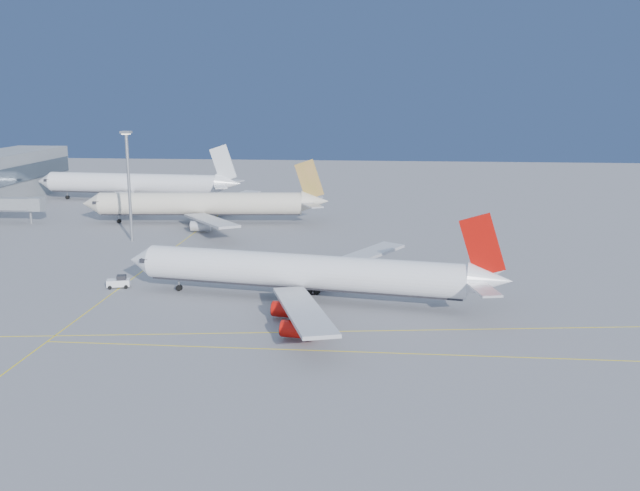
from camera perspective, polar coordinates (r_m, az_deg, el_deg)
The scene contains 8 objects.
ground at distance 110.00m, azimuth 1.56°, elevation -5.86°, with size 500.00×500.00×0.00m, color slate.
jet_bridge at distance 204.67m, azimuth -23.97°, elevation 3.08°, with size 23.60×3.60×6.90m.
taxiway_lines at distance 117.80m, azimuth -5.41°, elevation -4.67°, with size 118.86×140.00×0.02m.
airliner_virgin at distance 117.66m, azimuth -0.86°, elevation -2.17°, with size 65.35×58.10×16.17m.
airliner_etihad at distance 189.26m, azimuth -9.08°, elevation 3.31°, with size 64.79×59.60×16.90m.
airliner_third at distance 231.80m, azimuth -14.40°, elevation 4.81°, with size 67.99×62.50×18.23m.
pushback_tug at distance 131.44m, azimuth -15.79°, elevation -2.82°, with size 4.32×3.22×2.22m.
light_mast at distance 169.17m, azimuth -15.07°, elevation 5.33°, with size 2.19×2.19×25.29m.
Camera 1 is at (6.72, -104.28, 34.36)m, focal length 40.00 mm.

